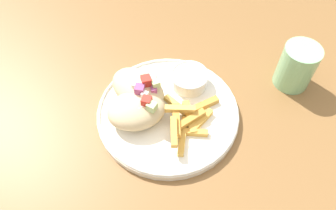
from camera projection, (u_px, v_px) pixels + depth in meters
table at (160, 121)px, 0.72m from camera, size 1.25×1.25×0.75m
plate at (168, 112)px, 0.63m from camera, size 0.27×0.27×0.02m
pita_sandwich_near at (137, 110)px, 0.59m from camera, size 0.14×0.13×0.06m
pita_sandwich_far at (138, 88)px, 0.62m from camera, size 0.14×0.11×0.07m
fries_pile at (187, 120)px, 0.60m from camera, size 0.10×0.14×0.03m
sauce_ramekin at (189, 79)px, 0.65m from camera, size 0.07×0.07×0.03m
water_glass at (296, 68)px, 0.65m from camera, size 0.07×0.07×0.09m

